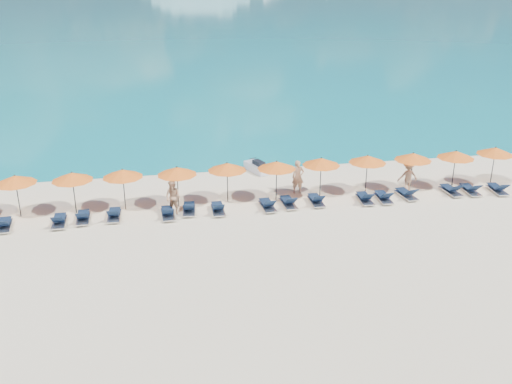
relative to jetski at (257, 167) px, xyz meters
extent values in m
plane|color=beige|center=(-1.31, -9.48, -0.30)|extent=(1400.00, 1400.00, 0.00)
cube|color=silver|center=(-0.01, 0.02, -0.05)|extent=(1.46, 2.22, 0.48)
cube|color=black|center=(0.05, -0.14, 0.30)|extent=(0.71, 0.96, 0.30)
cylinder|color=black|center=(-0.19, 0.51, 0.43)|extent=(0.46, 0.22, 0.05)
imported|color=tan|center=(1.57, -3.99, 0.65)|extent=(0.70, 0.46, 1.90)
imported|color=tan|center=(-5.51, -5.71, 0.60)|extent=(1.00, 0.93, 1.80)
imported|color=tan|center=(7.82, -4.81, 0.58)|extent=(1.18, 0.61, 1.77)
cylinder|color=black|center=(-13.26, -4.62, 0.80)|extent=(0.05, 0.05, 2.20)
cone|color=orange|center=(-13.26, -4.62, 1.72)|extent=(2.10, 2.10, 0.42)
sphere|color=black|center=(-13.26, -4.62, 1.94)|extent=(0.08, 0.08, 0.08)
cylinder|color=black|center=(-10.50, -4.68, 0.80)|extent=(0.05, 0.05, 2.20)
cone|color=orange|center=(-10.50, -4.68, 1.72)|extent=(2.10, 2.10, 0.42)
sphere|color=black|center=(-10.50, -4.68, 1.94)|extent=(0.08, 0.08, 0.08)
cylinder|color=black|center=(-7.99, -4.66, 0.80)|extent=(0.05, 0.05, 2.20)
cone|color=orange|center=(-7.99, -4.66, 1.72)|extent=(2.10, 2.10, 0.42)
sphere|color=black|center=(-7.99, -4.66, 1.94)|extent=(0.08, 0.08, 0.08)
cylinder|color=black|center=(-5.20, -4.79, 0.80)|extent=(0.05, 0.05, 2.20)
cone|color=orange|center=(-5.20, -4.79, 1.72)|extent=(2.10, 2.10, 0.42)
sphere|color=black|center=(-5.20, -4.79, 1.94)|extent=(0.08, 0.08, 0.08)
cylinder|color=black|center=(-2.52, -4.60, 0.80)|extent=(0.05, 0.05, 2.20)
cone|color=orange|center=(-2.52, -4.60, 1.72)|extent=(2.10, 2.10, 0.42)
sphere|color=black|center=(-2.52, -4.60, 1.94)|extent=(0.08, 0.08, 0.08)
cylinder|color=black|center=(0.14, -4.82, 0.80)|extent=(0.05, 0.05, 2.20)
cone|color=orange|center=(0.14, -4.82, 1.72)|extent=(2.10, 2.10, 0.42)
sphere|color=black|center=(0.14, -4.82, 1.94)|extent=(0.08, 0.08, 0.08)
cylinder|color=black|center=(2.68, -4.69, 0.80)|extent=(0.05, 0.05, 2.20)
cone|color=orange|center=(2.68, -4.69, 1.72)|extent=(2.10, 2.10, 0.42)
sphere|color=black|center=(2.68, -4.69, 1.94)|extent=(0.08, 0.08, 0.08)
cylinder|color=black|center=(5.34, -4.73, 0.80)|extent=(0.05, 0.05, 2.20)
cone|color=orange|center=(5.34, -4.73, 1.72)|extent=(2.10, 2.10, 0.42)
sphere|color=black|center=(5.34, -4.73, 1.94)|extent=(0.08, 0.08, 0.08)
cylinder|color=black|center=(8.03, -4.77, 0.80)|extent=(0.05, 0.05, 2.20)
cone|color=orange|center=(8.03, -4.77, 1.72)|extent=(2.10, 2.10, 0.42)
sphere|color=black|center=(8.03, -4.77, 1.94)|extent=(0.08, 0.08, 0.08)
cylinder|color=black|center=(10.61, -4.85, 0.80)|extent=(0.05, 0.05, 2.20)
cone|color=orange|center=(10.61, -4.85, 1.72)|extent=(2.10, 2.10, 0.42)
sphere|color=black|center=(10.61, -4.85, 1.94)|extent=(0.08, 0.08, 0.08)
cylinder|color=black|center=(13.21, -4.63, 0.80)|extent=(0.05, 0.05, 2.20)
cone|color=orange|center=(13.21, -4.63, 1.72)|extent=(2.10, 2.10, 0.42)
sphere|color=black|center=(13.21, -4.63, 1.94)|extent=(0.08, 0.08, 0.08)
cube|color=silver|center=(-13.76, -6.07, -0.16)|extent=(0.77, 1.75, 0.06)
cube|color=#0F1F3A|center=(-13.78, -5.82, 0.00)|extent=(0.65, 1.15, 0.04)
cube|color=#0F1F3A|center=(-13.71, -6.62, 0.25)|extent=(0.60, 0.58, 0.43)
cube|color=silver|center=(-11.17, -6.07, -0.16)|extent=(0.66, 1.71, 0.06)
cube|color=#0F1F3A|center=(-11.18, -5.82, 0.00)|extent=(0.58, 1.11, 0.04)
cube|color=#0F1F3A|center=(-11.16, -6.62, 0.25)|extent=(0.56, 0.55, 0.43)
cube|color=silver|center=(-10.05, -5.83, -0.16)|extent=(0.67, 1.72, 0.06)
cube|color=#0F1F3A|center=(-10.06, -5.58, 0.00)|extent=(0.58, 1.11, 0.04)
cube|color=#0F1F3A|center=(-10.04, -6.38, 0.25)|extent=(0.56, 0.55, 0.43)
cube|color=silver|center=(-8.52, -5.80, -0.16)|extent=(0.68, 1.72, 0.06)
cube|color=#0F1F3A|center=(-8.52, -5.55, 0.00)|extent=(0.59, 1.12, 0.04)
cube|color=#0F1F3A|center=(-8.54, -6.35, 0.25)|extent=(0.57, 0.55, 0.43)
cube|color=silver|center=(-5.83, -6.09, -0.16)|extent=(0.69, 1.72, 0.06)
cube|color=#0F1F3A|center=(-5.84, -5.84, 0.00)|extent=(0.59, 1.12, 0.04)
cube|color=#0F1F3A|center=(-5.81, -6.64, 0.25)|extent=(0.57, 0.56, 0.43)
cube|color=silver|center=(-4.72, -5.72, -0.16)|extent=(0.78, 1.75, 0.06)
cube|color=#0F1F3A|center=(-4.70, -5.47, 0.00)|extent=(0.65, 1.15, 0.04)
cube|color=#0F1F3A|center=(-4.77, -6.27, 0.25)|extent=(0.60, 0.59, 0.43)
cube|color=silver|center=(-3.24, -5.98, -0.16)|extent=(0.65, 1.71, 0.06)
cube|color=#0F1F3A|center=(-3.23, -5.73, 0.00)|extent=(0.57, 1.11, 0.04)
cube|color=#0F1F3A|center=(-3.25, -6.53, 0.25)|extent=(0.56, 0.55, 0.43)
cube|color=silver|center=(-0.60, -5.98, -0.16)|extent=(0.72, 1.73, 0.06)
cube|color=#0F1F3A|center=(-0.61, -5.73, 0.00)|extent=(0.61, 1.13, 0.04)
cube|color=#0F1F3A|center=(-0.56, -6.53, 0.25)|extent=(0.58, 0.57, 0.43)
cube|color=silver|center=(0.58, -5.82, -0.16)|extent=(0.69, 1.72, 0.06)
cube|color=#0F1F3A|center=(0.57, -5.57, 0.00)|extent=(0.59, 1.12, 0.04)
cube|color=#0F1F3A|center=(0.61, -6.37, 0.25)|extent=(0.57, 0.56, 0.43)
cube|color=silver|center=(2.13, -5.78, -0.16)|extent=(0.66, 1.72, 0.06)
cube|color=#0F1F3A|center=(2.14, -5.53, 0.00)|extent=(0.58, 1.11, 0.04)
cube|color=#0F1F3A|center=(2.12, -6.33, 0.25)|extent=(0.56, 0.55, 0.43)
cube|color=silver|center=(4.82, -6.00, -0.16)|extent=(0.73, 1.74, 0.06)
cube|color=#0F1F3A|center=(4.84, -5.75, 0.00)|extent=(0.62, 1.14, 0.04)
cube|color=#0F1F3A|center=(4.78, -6.55, 0.25)|extent=(0.59, 0.57, 0.43)
cube|color=silver|center=(5.89, -6.04, -0.16)|extent=(0.73, 1.74, 0.06)
cube|color=#0F1F3A|center=(5.91, -5.79, 0.00)|extent=(0.62, 1.13, 0.04)
cube|color=#0F1F3A|center=(5.86, -6.59, 0.25)|extent=(0.58, 0.57, 0.43)
cube|color=silver|center=(7.33, -5.83, -0.16)|extent=(0.79, 1.75, 0.06)
cube|color=#0F1F3A|center=(7.30, -5.58, 0.00)|extent=(0.66, 1.15, 0.04)
cube|color=#0F1F3A|center=(7.38, -6.38, 0.25)|extent=(0.60, 0.59, 0.43)
cube|color=silver|center=(10.06, -5.74, -0.16)|extent=(0.70, 1.73, 0.06)
cube|color=#0F1F3A|center=(10.05, -5.49, 0.00)|extent=(0.60, 1.12, 0.04)
cube|color=#0F1F3A|center=(10.08, -6.29, 0.25)|extent=(0.57, 0.56, 0.43)
cube|color=silver|center=(11.17, -5.87, -0.16)|extent=(0.70, 1.73, 0.06)
cube|color=#0F1F3A|center=(11.18, -5.62, 0.00)|extent=(0.60, 1.12, 0.04)
cube|color=#0F1F3A|center=(11.15, -6.42, 0.25)|extent=(0.57, 0.56, 0.43)
cube|color=silver|center=(12.75, -6.06, -0.16)|extent=(0.78, 1.75, 0.06)
cube|color=#0F1F3A|center=(12.77, -5.81, 0.00)|extent=(0.66, 1.15, 0.04)
cube|color=#0F1F3A|center=(12.69, -6.61, 0.25)|extent=(0.60, 0.59, 0.43)
camera|label=1|loc=(-6.33, -33.24, 11.47)|focal=40.00mm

